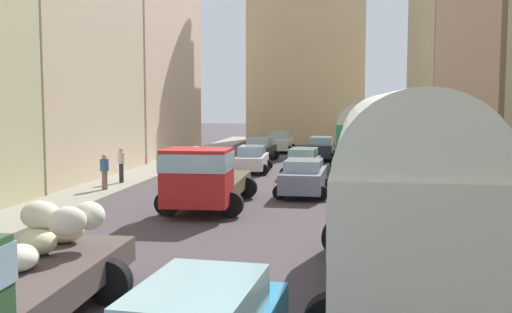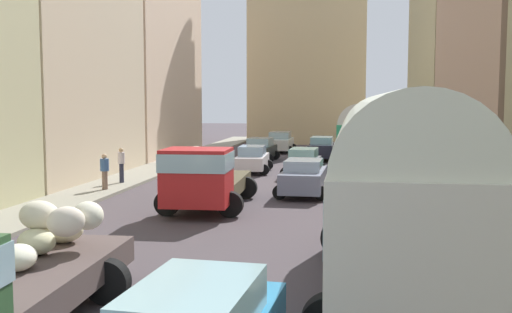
{
  "view_description": "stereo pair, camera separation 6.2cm",
  "coord_description": "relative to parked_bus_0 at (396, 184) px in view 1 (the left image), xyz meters",
  "views": [
    {
      "loc": [
        3.65,
        -2.36,
        4.04
      ],
      "look_at": [
        0.0,
        22.32,
        1.71
      ],
      "focal_mm": 41.98,
      "sensor_mm": 36.0,
      "label": 1
    },
    {
      "loc": [
        3.71,
        -2.35,
        4.04
      ],
      "look_at": [
        0.0,
        22.32,
        1.71
      ],
      "focal_mm": 41.98,
      "sensor_mm": 36.0,
      "label": 2
    }
  ],
  "objects": [
    {
      "name": "car_1",
      "position": [
        -6.66,
        27.31,
        -1.56
      ],
      "size": [
        2.41,
        3.87,
        1.57
      ],
      "color": "#232A25",
      "rests_on": "ground"
    },
    {
      "name": "ground_plane",
      "position": [
        -4.7,
        17.02,
        -2.34
      ],
      "size": [
        154.0,
        154.0,
        0.0
      ],
      "primitive_type": "plane",
      "color": "#463D42"
    },
    {
      "name": "building_left_3",
      "position": [
        -15.39,
        30.53,
        4.6
      ],
      "size": [
        4.81,
        14.31,
        13.83
      ],
      "color": "beige",
      "rests_on": "ground"
    },
    {
      "name": "building_left_2",
      "position": [
        -15.37,
        16.81,
        4.78
      ],
      "size": [
        4.77,
        12.35,
        14.19
      ],
      "color": "beige",
      "rests_on": "ground"
    },
    {
      "name": "car_6",
      "position": [
        -2.6,
        28.75,
        -1.54
      ],
      "size": [
        2.3,
        4.11,
        1.59
      ],
      "color": "black",
      "rests_on": "ground"
    },
    {
      "name": "pedestrian_2",
      "position": [
        -11.49,
        12.56,
        -1.37
      ],
      "size": [
        0.53,
        0.53,
        1.72
      ],
      "color": "#7E6151",
      "rests_on": "ground"
    },
    {
      "name": "car_2",
      "position": [
        -6.09,
        34.4,
        -1.53
      ],
      "size": [
        2.39,
        4.24,
        1.62
      ],
      "color": "silver",
      "rests_on": "ground"
    },
    {
      "name": "distant_church",
      "position": [
        -4.7,
        45.99,
        5.13
      ],
      "size": [
        10.88,
        7.44,
        20.53
      ],
      "color": "tan",
      "rests_on": "ground"
    },
    {
      "name": "car_4",
      "position": [
        -2.74,
        13.06,
        -1.56
      ],
      "size": [
        2.4,
        4.03,
        1.54
      ],
      "color": "gray",
      "rests_on": "ground"
    },
    {
      "name": "sidewalk_left",
      "position": [
        -11.95,
        17.02,
        -2.27
      ],
      "size": [
        2.5,
        70.0,
        0.14
      ],
      "primitive_type": "cube",
      "color": "gray",
      "rests_on": "ground"
    },
    {
      "name": "parked_bus_0",
      "position": [
        0.0,
        0.0,
        0.0
      ],
      "size": [
        3.34,
        9.97,
        4.22
      ],
      "color": "silver",
      "rests_on": "ground"
    },
    {
      "name": "building_right_3",
      "position": [
        5.83,
        29.44,
        3.76
      ],
      "size": [
        4.07,
        14.62,
        12.22
      ],
      "color": "tan",
      "rests_on": "ground"
    },
    {
      "name": "car_0",
      "position": [
        -6.2,
        20.94,
        -1.59
      ],
      "size": [
        2.26,
        4.04,
        1.5
      ],
      "color": "silver",
      "rests_on": "ground"
    },
    {
      "name": "car_5",
      "position": [
        -3.22,
        19.8,
        -1.6
      ],
      "size": [
        2.29,
        4.3,
        1.49
      ],
      "color": "gray",
      "rests_on": "ground"
    },
    {
      "name": "parked_bus_1",
      "position": [
        -0.11,
        24.34,
        -0.2
      ],
      "size": [
        3.5,
        8.4,
        3.89
      ],
      "color": "#2B9C6A",
      "rests_on": "ground"
    },
    {
      "name": "sidewalk_right",
      "position": [
        2.55,
        17.02,
        -2.27
      ],
      "size": [
        2.5,
        70.0,
        0.14
      ],
      "primitive_type": "cube",
      "color": "gray",
      "rests_on": "ground"
    },
    {
      "name": "cargo_truck_1",
      "position": [
        -6.08,
        8.98,
        -1.08
      ],
      "size": [
        3.27,
        6.83,
        2.4
      ],
      "color": "red",
      "rests_on": "ground"
    },
    {
      "name": "pedestrian_0",
      "position": [
        -11.58,
        14.8,
        -1.3
      ],
      "size": [
        0.34,
        0.34,
        1.81
      ],
      "color": "#27293B",
      "rests_on": "ground"
    }
  ]
}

